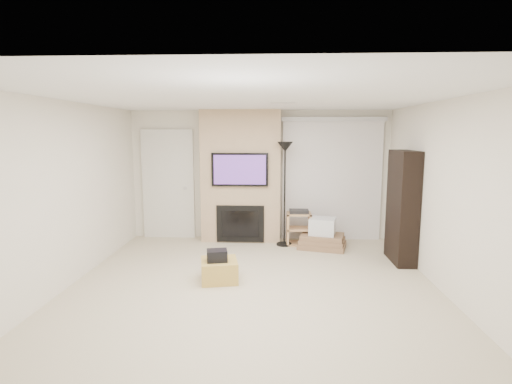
{
  "coord_description": "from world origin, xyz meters",
  "views": [
    {
      "loc": [
        0.28,
        -5.01,
        2.07
      ],
      "look_at": [
        0.0,
        1.2,
        1.15
      ],
      "focal_mm": 28.0,
      "sensor_mm": 36.0,
      "label": 1
    }
  ],
  "objects_px": {
    "av_stand": "(299,226)",
    "bookshelf": "(402,207)",
    "ottoman": "(219,270)",
    "floor_lamp": "(285,164)",
    "box_stack": "(322,236)"
  },
  "relations": [
    {
      "from": "floor_lamp",
      "to": "box_stack",
      "type": "relative_size",
      "value": 2.02
    },
    {
      "from": "ottoman",
      "to": "bookshelf",
      "type": "xyz_separation_m",
      "value": [
        2.82,
        0.99,
        0.75
      ]
    },
    {
      "from": "av_stand",
      "to": "box_stack",
      "type": "xyz_separation_m",
      "value": [
        0.42,
        -0.21,
        -0.14
      ]
    },
    {
      "from": "ottoman",
      "to": "av_stand",
      "type": "distance_m",
      "value": 2.29
    },
    {
      "from": "floor_lamp",
      "to": "box_stack",
      "type": "height_order",
      "value": "floor_lamp"
    },
    {
      "from": "floor_lamp",
      "to": "bookshelf",
      "type": "height_order",
      "value": "floor_lamp"
    },
    {
      "from": "ottoman",
      "to": "box_stack",
      "type": "distance_m",
      "value": 2.38
    },
    {
      "from": "floor_lamp",
      "to": "bookshelf",
      "type": "bearing_deg",
      "value": -24.86
    },
    {
      "from": "floor_lamp",
      "to": "bookshelf",
      "type": "distance_m",
      "value": 2.14
    },
    {
      "from": "box_stack",
      "to": "av_stand",
      "type": "bearing_deg",
      "value": 153.72
    },
    {
      "from": "floor_lamp",
      "to": "box_stack",
      "type": "xyz_separation_m",
      "value": [
        0.69,
        -0.14,
        -1.3
      ]
    },
    {
      "from": "av_stand",
      "to": "bookshelf",
      "type": "distance_m",
      "value": 1.92
    },
    {
      "from": "av_stand",
      "to": "bookshelf",
      "type": "xyz_separation_m",
      "value": [
        1.59,
        -0.93,
        0.55
      ]
    },
    {
      "from": "floor_lamp",
      "to": "av_stand",
      "type": "height_order",
      "value": "floor_lamp"
    },
    {
      "from": "box_stack",
      "to": "bookshelf",
      "type": "bearing_deg",
      "value": -31.64
    }
  ]
}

